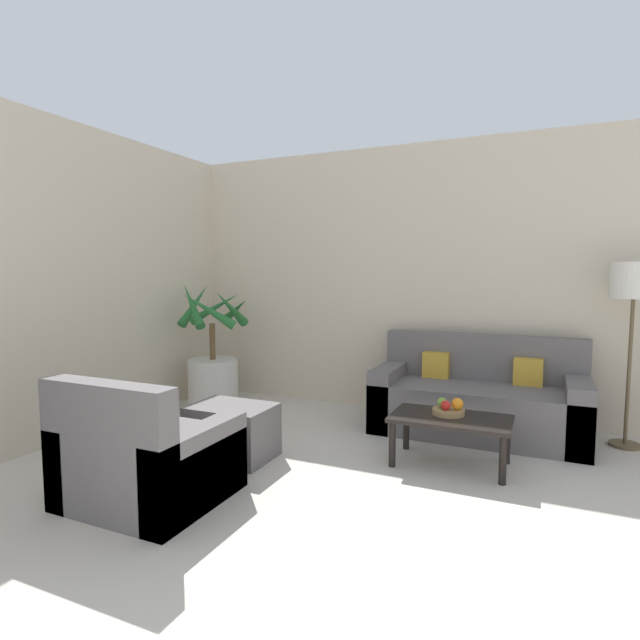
{
  "coord_description": "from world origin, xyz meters",
  "views": [
    {
      "loc": [
        0.49,
        1.26,
        1.42
      ],
      "look_at": [
        -1.34,
        5.35,
        1.0
      ],
      "focal_mm": 28.0,
      "sensor_mm": 36.0,
      "label": 1
    }
  ],
  "objects_px": {
    "potted_palm": "(213,368)",
    "sofa_loveseat": "(478,401)",
    "fruit_bowl": "(448,412)",
    "coffee_table": "(451,424)",
    "apple_red": "(446,405)",
    "ottoman": "(232,431)",
    "armchair": "(146,460)",
    "orange_fruit": "(457,404)",
    "apple_green": "(442,402)",
    "floor_lamp": "(634,289)"
  },
  "relations": [
    {
      "from": "potted_palm",
      "to": "sofa_loveseat",
      "type": "xyz_separation_m",
      "value": [
        2.67,
        0.24,
        -0.13
      ]
    },
    {
      "from": "fruit_bowl",
      "to": "coffee_table",
      "type": "bearing_deg",
      "value": -62.5
    },
    {
      "from": "apple_red",
      "to": "ottoman",
      "type": "xyz_separation_m",
      "value": [
        -1.52,
        -0.55,
        -0.24
      ]
    },
    {
      "from": "potted_palm",
      "to": "fruit_bowl",
      "type": "distance_m",
      "value": 2.61
    },
    {
      "from": "sofa_loveseat",
      "to": "armchair",
      "type": "height_order",
      "value": "sofa_loveseat"
    },
    {
      "from": "coffee_table",
      "to": "orange_fruit",
      "type": "height_order",
      "value": "orange_fruit"
    },
    {
      "from": "apple_green",
      "to": "orange_fruit",
      "type": "distance_m",
      "value": 0.12
    },
    {
      "from": "potted_palm",
      "to": "armchair",
      "type": "height_order",
      "value": "potted_palm"
    },
    {
      "from": "coffee_table",
      "to": "orange_fruit",
      "type": "xyz_separation_m",
      "value": [
        0.04,
        0.07,
        0.14
      ]
    },
    {
      "from": "coffee_table",
      "to": "orange_fruit",
      "type": "distance_m",
      "value": 0.16
    },
    {
      "from": "armchair",
      "to": "apple_green",
      "type": "bearing_deg",
      "value": 43.18
    },
    {
      "from": "sofa_loveseat",
      "to": "apple_green",
      "type": "xyz_separation_m",
      "value": [
        -0.17,
        -0.77,
        0.15
      ]
    },
    {
      "from": "orange_fruit",
      "to": "coffee_table",
      "type": "bearing_deg",
      "value": -118.65
    },
    {
      "from": "apple_red",
      "to": "armchair",
      "type": "xyz_separation_m",
      "value": [
        -1.59,
        -1.39,
        -0.18
      ]
    },
    {
      "from": "sofa_loveseat",
      "to": "apple_red",
      "type": "bearing_deg",
      "value": -98.92
    },
    {
      "from": "floor_lamp",
      "to": "potted_palm",
      "type": "bearing_deg",
      "value": -174.25
    },
    {
      "from": "fruit_bowl",
      "to": "apple_red",
      "type": "height_order",
      "value": "apple_red"
    },
    {
      "from": "orange_fruit",
      "to": "armchair",
      "type": "bearing_deg",
      "value": -139.25
    },
    {
      "from": "floor_lamp",
      "to": "fruit_bowl",
      "type": "height_order",
      "value": "floor_lamp"
    },
    {
      "from": "potted_palm",
      "to": "coffee_table",
      "type": "relative_size",
      "value": 1.56
    },
    {
      "from": "sofa_loveseat",
      "to": "apple_red",
      "type": "height_order",
      "value": "sofa_loveseat"
    },
    {
      "from": "armchair",
      "to": "coffee_table",
      "type": "bearing_deg",
      "value": 40.04
    },
    {
      "from": "coffee_table",
      "to": "apple_red",
      "type": "xyz_separation_m",
      "value": [
        -0.04,
        0.02,
        0.13
      ]
    },
    {
      "from": "potted_palm",
      "to": "orange_fruit",
      "type": "xyz_separation_m",
      "value": [
        2.61,
        -0.55,
        0.03
      ]
    },
    {
      "from": "fruit_bowl",
      "to": "armchair",
      "type": "xyz_separation_m",
      "value": [
        -1.6,
        -1.42,
        -0.12
      ]
    },
    {
      "from": "coffee_table",
      "to": "ottoman",
      "type": "distance_m",
      "value": 1.66
    },
    {
      "from": "orange_fruit",
      "to": "ottoman",
      "type": "bearing_deg",
      "value": -159.52
    },
    {
      "from": "orange_fruit",
      "to": "fruit_bowl",
      "type": "bearing_deg",
      "value": -167.94
    },
    {
      "from": "apple_red",
      "to": "ottoman",
      "type": "relative_size",
      "value": 0.11
    },
    {
      "from": "floor_lamp",
      "to": "orange_fruit",
      "type": "xyz_separation_m",
      "value": [
        -1.21,
        -0.93,
        -0.84
      ]
    },
    {
      "from": "fruit_bowl",
      "to": "apple_red",
      "type": "bearing_deg",
      "value": -111.26
    },
    {
      "from": "sofa_loveseat",
      "to": "apple_green",
      "type": "relative_size",
      "value": 23.99
    },
    {
      "from": "sofa_loveseat",
      "to": "orange_fruit",
      "type": "xyz_separation_m",
      "value": [
        -0.06,
        -0.79,
        0.16
      ]
    },
    {
      "from": "orange_fruit",
      "to": "ottoman",
      "type": "distance_m",
      "value": 1.72
    },
    {
      "from": "potted_palm",
      "to": "sofa_loveseat",
      "type": "relative_size",
      "value": 0.75
    },
    {
      "from": "floor_lamp",
      "to": "apple_green",
      "type": "bearing_deg",
      "value": -145.43
    },
    {
      "from": "coffee_table",
      "to": "apple_green",
      "type": "height_order",
      "value": "apple_green"
    },
    {
      "from": "coffee_table",
      "to": "fruit_bowl",
      "type": "distance_m",
      "value": 0.09
    },
    {
      "from": "coffee_table",
      "to": "armchair",
      "type": "bearing_deg",
      "value": -139.96
    },
    {
      "from": "fruit_bowl",
      "to": "orange_fruit",
      "type": "bearing_deg",
      "value": 12.06
    },
    {
      "from": "floor_lamp",
      "to": "fruit_bowl",
      "type": "relative_size",
      "value": 6.35
    },
    {
      "from": "sofa_loveseat",
      "to": "armchair",
      "type": "xyz_separation_m",
      "value": [
        -1.72,
        -2.23,
        -0.03
      ]
    },
    {
      "from": "sofa_loveseat",
      "to": "apple_red",
      "type": "relative_size",
      "value": 24.91
    },
    {
      "from": "floor_lamp",
      "to": "armchair",
      "type": "xyz_separation_m",
      "value": [
        -2.88,
        -2.37,
        -1.03
      ]
    },
    {
      "from": "sofa_loveseat",
      "to": "coffee_table",
      "type": "relative_size",
      "value": 2.08
    },
    {
      "from": "fruit_bowl",
      "to": "armchair",
      "type": "bearing_deg",
      "value": -138.43
    },
    {
      "from": "sofa_loveseat",
      "to": "apple_red",
      "type": "xyz_separation_m",
      "value": [
        -0.13,
        -0.84,
        0.15
      ]
    },
    {
      "from": "floor_lamp",
      "to": "orange_fruit",
      "type": "relative_size",
      "value": 17.17
    },
    {
      "from": "apple_red",
      "to": "apple_green",
      "type": "height_order",
      "value": "apple_green"
    },
    {
      "from": "potted_palm",
      "to": "floor_lamp",
      "type": "height_order",
      "value": "floor_lamp"
    }
  ]
}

